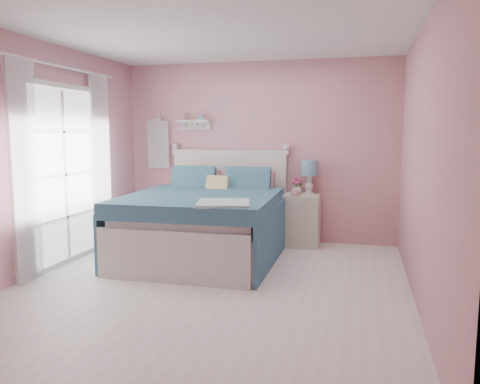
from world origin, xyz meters
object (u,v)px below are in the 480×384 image
at_px(vase, 297,189).
at_px(bed, 206,223).
at_px(nightstand, 301,220).
at_px(table_lamp, 309,171).
at_px(teacup, 294,193).

bearing_deg(vase, bed, -137.89).
height_order(nightstand, table_lamp, table_lamp).
height_order(table_lamp, teacup, table_lamp).
xyz_separation_m(bed, teacup, (1.03, 0.72, 0.33)).
bearing_deg(bed, nightstand, 36.43).
xyz_separation_m(bed, vase, (1.03, 0.93, 0.37)).
bearing_deg(table_lamp, bed, -140.10).
height_order(bed, teacup, bed).
bearing_deg(nightstand, teacup, -118.27).
bearing_deg(bed, teacup, 33.25).
relative_size(bed, vase, 16.77).
height_order(nightstand, teacup, teacup).
distance_m(table_lamp, teacup, 0.43).
height_order(vase, teacup, vase).
distance_m(table_lamp, vase, 0.31).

